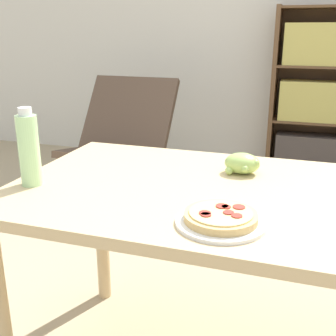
# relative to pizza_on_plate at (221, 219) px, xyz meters

# --- Properties ---
(wall_back) EXTENTS (8.00, 0.05, 2.60)m
(wall_back) POSITION_rel_pizza_on_plate_xyz_m (-0.15, 2.99, 0.54)
(wall_back) COLOR silver
(wall_back) RESTS_ON ground_plane
(dining_table) EXTENTS (1.38, 0.81, 0.75)m
(dining_table) POSITION_rel_pizza_on_plate_xyz_m (-0.03, 0.25, -0.11)
(dining_table) COLOR #D1B27F
(dining_table) RESTS_ON ground_plane
(pizza_on_plate) EXTENTS (0.23, 0.23, 0.04)m
(pizza_on_plate) POSITION_rel_pizza_on_plate_xyz_m (0.00, 0.00, 0.00)
(pizza_on_plate) COLOR white
(pizza_on_plate) RESTS_ON dining_table
(grape_bunch) EXTENTS (0.12, 0.11, 0.07)m
(grape_bunch) POSITION_rel_pizza_on_plate_xyz_m (-0.01, 0.42, 0.02)
(grape_bunch) COLOR #A8CC66
(grape_bunch) RESTS_ON dining_table
(drink_bottle) EXTENTS (0.07, 0.07, 0.25)m
(drink_bottle) POSITION_rel_pizza_on_plate_xyz_m (-0.64, 0.10, 0.10)
(drink_bottle) COLOR #B7EAA3
(drink_bottle) RESTS_ON dining_table
(lounge_chair_near) EXTENTS (0.71, 0.78, 0.88)m
(lounge_chair_near) POSITION_rel_pizza_on_plate_xyz_m (-1.12, 1.81, -0.48)
(lounge_chair_near) COLOR black
(lounge_chair_near) RESTS_ON ground_plane
(bookshelf) EXTENTS (0.68, 0.31, 1.42)m
(bookshelf) POSITION_rel_pizza_on_plate_xyz_m (0.23, 2.81, -0.09)
(bookshelf) COLOR brown
(bookshelf) RESTS_ON ground_plane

